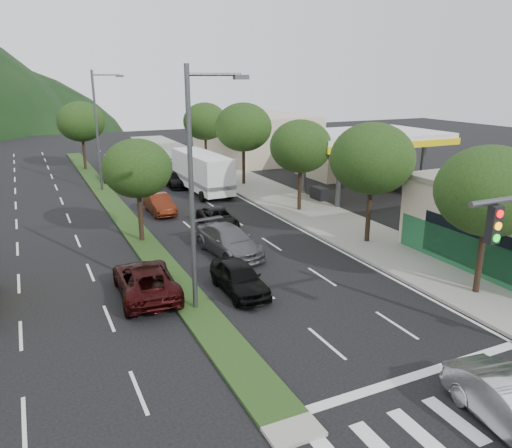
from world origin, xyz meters
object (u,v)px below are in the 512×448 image
tree_med_near (137,168)px  car_queue_d (218,218)px  streetlight_mid (99,125)px  car_queue_e (111,173)px  tree_r_e (205,121)px  car_queue_f (175,179)px  tree_r_c (301,146)px  car_queue_a (239,278)px  car_queue_b (229,241)px  streetlight_near (196,180)px  tree_r_d (243,127)px  tree_r_b (372,159)px  suv_maroon (145,280)px  motorhome (202,172)px  tree_r_a (489,191)px  tree_med_far (81,122)px  car_queue_c (159,204)px

tree_med_near → car_queue_d: tree_med_near is taller
streetlight_mid → car_queue_e: 6.54m
tree_r_e → car_queue_f: (-5.75, -7.83, -4.24)m
tree_r_c → car_queue_a: bearing=-130.7°
car_queue_b → streetlight_mid: bearing=94.3°
streetlight_near → car_queue_e: 29.60m
car_queue_f → streetlight_near: bearing=-105.5°
tree_r_d → car_queue_b: (-8.10, -16.19, -4.41)m
tree_r_d → streetlight_near: 24.97m
tree_r_b → tree_med_near: 13.43m
suv_maroon → car_queue_e: 27.05m
motorhome → tree_r_a: bearing=-81.8°
tree_r_c → tree_r_e: tree_r_e is taller
streetlight_near → tree_med_far: bearing=90.3°
tree_r_c → car_queue_d: size_ratio=1.48×
streetlight_near → car_queue_a: (2.17, 0.81, -4.87)m
car_queue_f → suv_maroon: bearing=-111.2°
car_queue_c → tree_r_c: bearing=-23.4°
car_queue_c → car_queue_f: bearing=65.1°
streetlight_near → car_queue_c: size_ratio=2.40×
car_queue_c → streetlight_near: bearing=-100.0°
tree_r_e → car_queue_f: 10.60m
tree_med_near → car_queue_a: tree_med_near is taller
motorhome → tree_r_c: bearing=-65.7°
tree_r_d → tree_r_e: tree_r_d is taller
car_queue_c → car_queue_d: (2.55, -5.00, -0.08)m
tree_r_c → streetlight_mid: bearing=132.2°
tree_r_e → tree_med_far: tree_med_far is taller
car_queue_a → car_queue_f: bearing=81.1°
car_queue_b → tree_r_d: bearing=56.8°
tree_r_c → suv_maroon: bearing=-144.4°
tree_r_e → suv_maroon: (-13.57, -29.71, -4.15)m
tree_r_c → car_queue_d: (-6.83, -1.19, -4.14)m
tree_med_far → car_queue_b: 30.74m
tree_r_c → car_queue_d: 8.08m
car_queue_a → tree_r_a: bearing=-26.0°
suv_maroon → car_queue_d: (6.74, 8.51, -0.13)m
streetlight_mid → motorhome: (7.44, -4.10, -3.82)m
car_queue_d → tree_r_e: bearing=77.2°
tree_med_near → car_queue_b: 6.80m
car_queue_b → motorhome: bearing=69.5°
tree_r_b → car_queue_a: 11.02m
car_queue_a → car_queue_d: car_queue_a is taller
motorhome → car_queue_e: bearing=124.9°
tree_r_e → car_queue_a: size_ratio=1.60×
tree_r_d → tree_med_far: size_ratio=1.03×
streetlight_near → suv_maroon: 5.64m
car_queue_a → motorhome: bearing=75.9°
streetlight_near → car_queue_b: size_ratio=1.89×
tree_r_b → tree_med_far: bearing=110.6°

